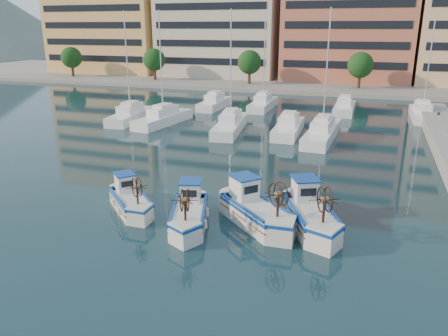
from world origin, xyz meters
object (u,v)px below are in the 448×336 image
at_px(fishing_boat_b, 189,212).
at_px(fishing_boat_c, 255,209).
at_px(fishing_boat_d, 310,213).
at_px(fishing_boat_a, 130,199).

relative_size(fishing_boat_b, fishing_boat_c, 0.95).
height_order(fishing_boat_b, fishing_boat_c, fishing_boat_c).
bearing_deg(fishing_boat_b, fishing_boat_d, -1.76).
relative_size(fishing_boat_c, fishing_boat_d, 0.94).
bearing_deg(fishing_boat_b, fishing_boat_a, 152.55).
bearing_deg(fishing_boat_c, fishing_boat_a, 137.19).
distance_m(fishing_boat_a, fishing_boat_b, 3.99).
height_order(fishing_boat_b, fishing_boat_d, fishing_boat_d).
relative_size(fishing_boat_a, fishing_boat_b, 0.86).
relative_size(fishing_boat_b, fishing_boat_d, 0.89).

